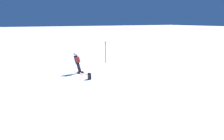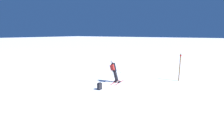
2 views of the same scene
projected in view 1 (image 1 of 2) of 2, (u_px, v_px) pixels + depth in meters
The scene contains 4 objects.
ground_plane at pixel (93, 72), 19.37m from camera, with size 300.00×300.00×0.00m, color white.
skier at pixel (77, 62), 18.41m from camera, with size 1.28×1.78×1.85m.
spare_backpack at pixel (89, 76), 16.79m from camera, with size 0.25×0.32×0.50m.
trail_marker at pixel (105, 51), 23.20m from camera, with size 0.13×0.13×2.28m.
Camera 1 is at (7.56, 17.35, 4.45)m, focal length 35.00 mm.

